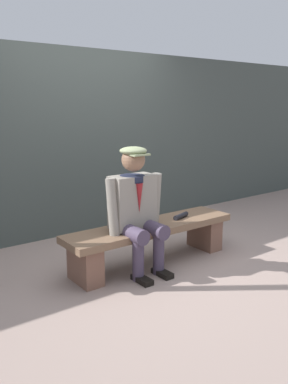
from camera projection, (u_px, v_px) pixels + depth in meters
ground_plane at (151, 263)px, 4.21m from camera, size 30.00×30.00×0.00m
bench at (151, 236)px, 4.15m from camera, size 1.90×0.46×0.42m
seated_man at (136, 205)px, 3.88m from camera, size 0.62×0.56×1.23m
rolled_magazine at (181, 216)px, 4.33m from camera, size 0.24×0.12×0.05m
stadium_wall at (80, 142)px, 5.13m from camera, size 12.00×0.24×2.30m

